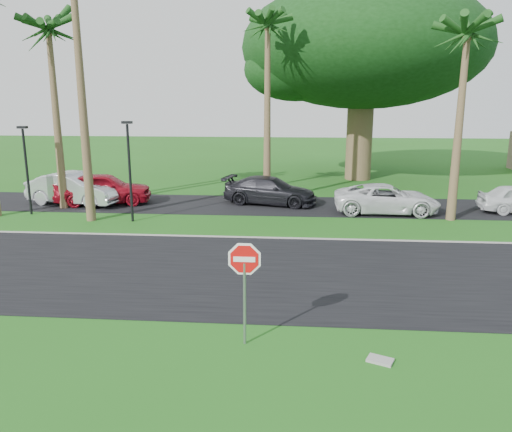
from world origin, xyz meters
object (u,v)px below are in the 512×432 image
object	(u,v)px
car_red	(103,189)
car_dark	(270,191)
stop_sign_near	(244,273)
car_silver	(75,189)
car_minivan	(387,199)

from	to	relation	value
car_red	car_dark	xyz separation A→B (m)	(9.02, 0.72, -0.12)
car_red	car_dark	distance (m)	9.05
stop_sign_near	car_silver	bearing A→B (deg)	125.83
stop_sign_near	car_minivan	world-z (taller)	stop_sign_near
car_dark	car_minivan	world-z (taller)	car_dark
car_silver	car_dark	xyz separation A→B (m)	(10.50, 0.96, -0.12)
car_minivan	car_red	bearing A→B (deg)	87.35
car_silver	car_minivan	size ratio (longest dim) A/B	1.01
stop_sign_near	car_dark	xyz separation A→B (m)	(-0.26, 15.86, -1.04)
car_red	car_minivan	xyz separation A→B (m)	(14.94, -0.98, -0.14)
car_silver	car_dark	distance (m)	10.54
car_silver	car_dark	world-z (taller)	car_silver
car_red	car_minivan	bearing A→B (deg)	-105.34
car_dark	car_red	bearing A→B (deg)	107.32
car_minivan	car_silver	bearing A→B (deg)	88.54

